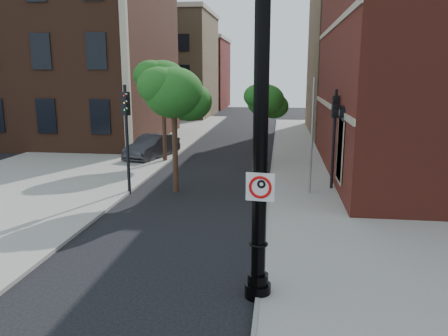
# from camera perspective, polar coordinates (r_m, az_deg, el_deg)

# --- Properties ---
(ground) EXTENTS (120.00, 120.00, 0.00)m
(ground) POSITION_cam_1_polar(r_m,az_deg,el_deg) (10.89, -6.85, -16.05)
(ground) COLOR black
(ground) RESTS_ON ground
(sidewalk_right) EXTENTS (8.00, 60.00, 0.12)m
(sidewalk_right) POSITION_cam_1_polar(r_m,az_deg,el_deg) (20.25, 17.23, -2.89)
(sidewalk_right) COLOR gray
(sidewalk_right) RESTS_ON ground
(sidewalk_left) EXTENTS (10.00, 50.00, 0.12)m
(sidewalk_left) POSITION_cam_1_polar(r_m,az_deg,el_deg) (30.02, -15.18, 2.03)
(sidewalk_left) COLOR gray
(sidewalk_left) RESTS_ON ground
(curb_edge) EXTENTS (0.10, 60.00, 0.14)m
(curb_edge) POSITION_cam_1_polar(r_m,az_deg,el_deg) (19.94, 5.97, -2.60)
(curb_edge) COLOR gray
(curb_edge) RESTS_ON ground
(victorian_building) EXTENTS (18.60, 14.60, 17.95)m
(victorian_building) POSITION_cam_1_polar(r_m,az_deg,el_deg) (38.21, -22.54, 16.72)
(victorian_building) COLOR #4E2C1D
(victorian_building) RESTS_ON ground
(bg_building_tan_a) EXTENTS (12.00, 12.00, 12.00)m
(bg_building_tan_a) POSITION_cam_1_polar(r_m,az_deg,el_deg) (55.21, -7.99, 12.97)
(bg_building_tan_a) COLOR olive
(bg_building_tan_a) RESTS_ON ground
(bg_building_red) EXTENTS (12.00, 12.00, 10.00)m
(bg_building_red) POSITION_cam_1_polar(r_m,az_deg,el_deg) (68.82, -4.84, 12.04)
(bg_building_red) COLOR maroon
(bg_building_red) RESTS_ON ground
(bg_building_tan_b) EXTENTS (22.00, 14.00, 14.00)m
(bg_building_tan_b) POSITION_cam_1_polar(r_m,az_deg,el_deg) (41.59, 27.19, 13.46)
(bg_building_tan_b) COLOR olive
(bg_building_tan_b) RESTS_ON ground
(lamppost) EXTENTS (0.62, 0.62, 7.28)m
(lamppost) POSITION_cam_1_polar(r_m,az_deg,el_deg) (9.61, 4.74, 1.49)
(lamppost) COLOR black
(lamppost) RESTS_ON ground
(no_parking_sign) EXTENTS (0.64, 0.12, 0.64)m
(no_parking_sign) POSITION_cam_1_polar(r_m,az_deg,el_deg) (9.57, 4.76, -2.47)
(no_parking_sign) COLOR white
(no_parking_sign) RESTS_ON ground
(parked_car) EXTENTS (2.65, 4.73, 1.47)m
(parked_car) POSITION_cam_1_polar(r_m,az_deg,el_deg) (27.37, -9.35, 2.78)
(parked_car) COLOR #29292D
(parked_car) RESTS_ON ground
(traffic_signal_left) EXTENTS (0.37, 0.41, 4.70)m
(traffic_signal_left) POSITION_cam_1_polar(r_m,az_deg,el_deg) (19.01, -12.65, 5.95)
(traffic_signal_left) COLOR black
(traffic_signal_left) RESTS_ON ground
(traffic_signal_right) EXTENTS (0.31, 0.38, 4.50)m
(traffic_signal_right) POSITION_cam_1_polar(r_m,az_deg,el_deg) (19.67, 14.24, 5.67)
(traffic_signal_right) COLOR black
(traffic_signal_right) RESTS_ON ground
(utility_pole) EXTENTS (0.10, 0.10, 5.02)m
(utility_pole) POSITION_cam_1_polar(r_m,az_deg,el_deg) (18.80, 11.39, 3.91)
(utility_pole) COLOR #999999
(utility_pole) RESTS_ON ground
(street_tree_a) EXTENTS (3.02, 2.73, 5.45)m
(street_tree_a) POSITION_cam_1_polar(r_m,az_deg,el_deg) (18.98, -6.44, 9.58)
(street_tree_a) COLOR #382516
(street_tree_a) RESTS_ON ground
(street_tree_b) EXTENTS (3.28, 2.97, 5.91)m
(street_tree_b) POSITION_cam_1_polar(r_m,az_deg,el_deg) (25.72, -7.88, 11.04)
(street_tree_b) COLOR #382516
(street_tree_b) RESTS_ON ground
(street_tree_c) EXTENTS (2.54, 2.30, 4.58)m
(street_tree_c) POSITION_cam_1_polar(r_m,az_deg,el_deg) (25.11, 5.51, 8.65)
(street_tree_c) COLOR #382516
(street_tree_c) RESTS_ON ground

